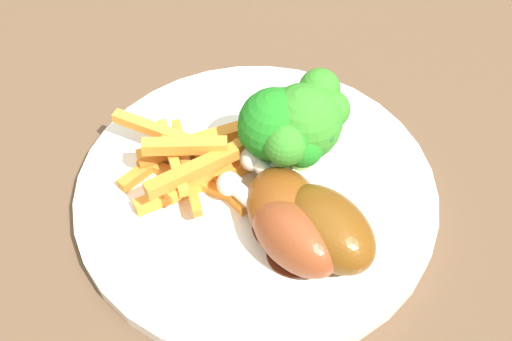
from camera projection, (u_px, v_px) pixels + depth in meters
name	position (u px, v px, depth m)	size (l,w,h in m)	color
dining_table	(279.00, 264.00, 0.61)	(1.15, 0.72, 0.71)	brown
dinner_plate	(256.00, 191.00, 0.52)	(0.29, 0.29, 0.01)	white
broccoli_floret_front	(305.00, 119.00, 0.49)	(0.06, 0.07, 0.08)	#73BD5A
broccoli_floret_middle	(281.00, 128.00, 0.49)	(0.07, 0.06, 0.07)	#72B448
broccoli_floret_back	(300.00, 125.00, 0.50)	(0.06, 0.06, 0.07)	#86AE50
carrot_fries_pile	(190.00, 163.00, 0.51)	(0.11, 0.12, 0.04)	orange
chicken_drumstick_near	(323.00, 225.00, 0.46)	(0.14, 0.08, 0.05)	#4B2409
chicken_drumstick_far	(283.00, 205.00, 0.48)	(0.13, 0.06, 0.04)	#57240B
chicken_drumstick_extra	(290.00, 234.00, 0.46)	(0.12, 0.08, 0.04)	#5F2412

